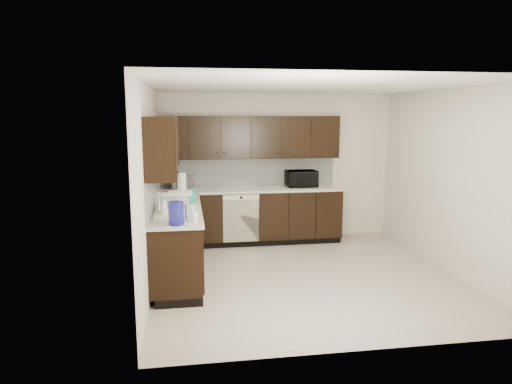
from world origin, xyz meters
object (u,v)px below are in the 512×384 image
toaster_oven (185,182)px  blue_pitcher (176,213)px  storage_bin (174,200)px  microwave (301,179)px  sink (177,216)px

toaster_oven → blue_pitcher: bearing=-71.4°
storage_bin → microwave: bearing=33.5°
blue_pitcher → toaster_oven: bearing=85.8°
sink → microwave: 2.67m
sink → toaster_oven: sink is taller
toaster_oven → storage_bin: bearing=-75.2°
sink → storage_bin: 0.36m
microwave → toaster_oven: size_ratio=1.41×
sink → microwave: microwave is taller
sink → microwave: bearing=39.9°
microwave → blue_pitcher: microwave is taller
sink → microwave: size_ratio=1.64×
microwave → toaster_oven: (-1.93, 0.05, -0.03)m
sink → storage_bin: size_ratio=1.75×
storage_bin → blue_pitcher: size_ratio=1.83×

